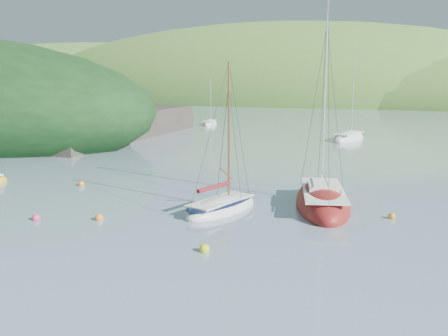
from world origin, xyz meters
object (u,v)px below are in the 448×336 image
at_px(daysailer_white, 221,207).
at_px(distant_sloop_a, 348,139).
at_px(sloop_red, 322,203).
at_px(distant_sloop_c, 210,124).

relative_size(daysailer_white, distant_sloop_a, 0.82).
bearing_deg(sloop_red, distant_sloop_c, 105.53).
bearing_deg(distant_sloop_a, distant_sloop_c, 163.67).
bearing_deg(sloop_red, daysailer_white, -163.79).
height_order(distant_sloop_a, distant_sloop_c, distant_sloop_a).
height_order(sloop_red, distant_sloop_c, sloop_red).
bearing_deg(sloop_red, distant_sloop_a, 80.72).
distance_m(sloop_red, distant_sloop_c, 56.70).
relative_size(sloop_red, distant_sloop_a, 1.21).
relative_size(daysailer_white, sloop_red, 0.68).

